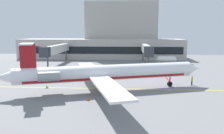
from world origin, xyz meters
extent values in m
cube|color=slate|center=(0.00, 0.00, -0.05)|extent=(120.00, 120.00, 0.10)
cube|color=yellow|center=(0.00, 0.46, 0.00)|extent=(108.00, 0.24, 0.01)
cube|color=red|center=(11.14, 10.26, 0.00)|extent=(0.30, 8.00, 0.01)
cube|color=#B7B2A8|center=(-6.74, 46.70, 3.52)|extent=(59.62, 13.41, 7.03)
cube|color=#A8A49A|center=(0.54, 50.05, 13.90)|extent=(26.69, 9.38, 13.73)
cube|color=black|center=(-6.74, 39.95, 3.36)|extent=(57.24, 0.12, 2.52)
cube|color=silver|center=(-18.14, 29.90, 4.53)|extent=(1.40, 20.21, 2.40)
cube|color=#2D333D|center=(-18.14, 18.89, 4.53)|extent=(2.40, 2.00, 2.64)
cylinder|color=#4C4C51|center=(-18.14, 38.50, 1.67)|extent=(0.44, 0.44, 3.33)
cylinder|color=#4C4C51|center=(-18.14, 20.59, 1.67)|extent=(0.44, 0.44, 3.33)
cube|color=silver|center=(8.24, 30.26, 4.72)|extent=(1.40, 19.48, 2.40)
cube|color=#2D333D|center=(8.24, 19.62, 4.72)|extent=(2.40, 2.00, 2.64)
cylinder|color=#4C4C51|center=(8.24, 38.50, 1.76)|extent=(0.44, 0.44, 3.52)
cylinder|color=#4C4C51|center=(8.24, 21.32, 1.76)|extent=(0.44, 0.44, 3.52)
cylinder|color=white|center=(-0.14, -0.82, 3.04)|extent=(28.55, 11.71, 2.53)
cube|color=maroon|center=(-0.14, -0.82, 2.34)|extent=(25.69, 10.54, 0.46)
cone|color=white|center=(14.57, 4.12, 3.04)|extent=(3.43, 3.24, 2.48)
cone|color=white|center=(-15.09, -5.84, 3.04)|extent=(3.80, 3.09, 2.15)
cube|color=white|center=(-4.52, 5.97, 2.66)|extent=(7.00, 13.40, 0.28)
cube|color=white|center=(0.46, -8.88, 2.66)|extent=(7.00, 13.40, 0.28)
cylinder|color=gray|center=(-9.65, -1.91, 3.23)|extent=(3.32, 2.29, 1.39)
cylinder|color=gray|center=(-8.38, -5.69, 3.23)|extent=(3.32, 2.29, 1.39)
cube|color=maroon|center=(-11.79, -4.73, 6.07)|extent=(2.23, 0.95, 3.53)
cube|color=white|center=(-11.79, -4.73, 7.83)|extent=(2.97, 4.40, 0.20)
cylinder|color=#3F3F44|center=(10.40, 2.72, 1.34)|extent=(0.20, 0.20, 1.32)
cylinder|color=black|center=(10.40, 2.72, 0.45)|extent=(0.96, 0.62, 0.90)
cylinder|color=#3F3F44|center=(-2.05, 0.27, 1.34)|extent=(0.20, 0.20, 1.32)
cylinder|color=black|center=(-2.05, 0.27, 0.45)|extent=(0.96, 0.62, 0.90)
cylinder|color=#3F3F44|center=(-1.01, -2.85, 1.34)|extent=(0.20, 0.20, 1.32)
cylinder|color=black|center=(-1.01, -2.85, 0.45)|extent=(0.96, 0.62, 0.90)
cube|color=#E5B20C|center=(8.85, 18.03, 0.63)|extent=(2.11, 3.29, 0.55)
cube|color=#C3970A|center=(8.69, 18.87, 1.41)|extent=(1.60, 1.46, 1.01)
cylinder|color=black|center=(7.89, 18.93, 0.35)|extent=(0.41, 0.74, 0.70)
cylinder|color=black|center=(9.41, 19.22, 0.35)|extent=(0.41, 0.74, 0.70)
cylinder|color=black|center=(8.30, 16.83, 0.35)|extent=(0.41, 0.74, 0.70)
cylinder|color=black|center=(9.82, 17.13, 0.35)|extent=(0.41, 0.74, 0.70)
cube|color=#E5B20C|center=(2.57, 13.26, 0.69)|extent=(3.21, 4.39, 0.69)
cube|color=#C3970A|center=(3.08, 12.22, 1.62)|extent=(1.97, 2.10, 1.16)
cylinder|color=black|center=(3.90, 12.31, 0.35)|extent=(0.56, 0.75, 0.70)
cylinder|color=black|center=(2.52, 11.63, 0.35)|extent=(0.56, 0.75, 0.70)
cylinder|color=black|center=(2.62, 14.90, 0.35)|extent=(0.56, 0.75, 0.70)
cylinder|color=black|center=(1.24, 14.22, 0.35)|extent=(0.56, 0.75, 0.70)
cylinder|color=white|center=(15.01, 32.81, 1.28)|extent=(4.55, 2.02, 1.85)
sphere|color=white|center=(17.25, 32.89, 1.28)|extent=(1.82, 1.82, 1.82)
sphere|color=white|center=(12.77, 32.72, 1.28)|extent=(1.82, 1.82, 1.82)
cube|color=#59595B|center=(13.66, 32.81, 0.17)|extent=(0.60, 1.67, 0.35)
cube|color=#59595B|center=(16.35, 32.81, 0.17)|extent=(0.60, 1.67, 0.35)
cylinder|color=#191E33|center=(14.52, 3.76, 0.41)|extent=(0.18, 0.18, 0.81)
cylinder|color=#191E33|center=(14.61, 3.94, 0.41)|extent=(0.18, 0.18, 0.81)
cylinder|color=yellow|center=(14.56, 3.85, 1.11)|extent=(0.34, 0.34, 0.60)
sphere|color=tan|center=(14.56, 3.85, 1.53)|extent=(0.24, 0.24, 0.24)
cylinder|color=yellow|center=(14.46, 3.66, 1.49)|extent=(0.26, 0.39, 0.50)
cylinder|color=#F2590C|center=(14.46, 3.66, 1.71)|extent=(0.06, 0.06, 0.28)
cylinder|color=yellow|center=(14.66, 4.05, 1.49)|extent=(0.26, 0.39, 0.50)
cylinder|color=#F2590C|center=(14.66, 4.05, 1.71)|extent=(0.06, 0.06, 0.28)
cone|color=orange|center=(-10.95, 0.12, 0.28)|extent=(0.36, 0.36, 0.55)
cube|color=black|center=(-10.95, 0.12, 0.02)|extent=(0.47, 0.47, 0.04)
cone|color=orange|center=(-2.65, -6.37, 0.28)|extent=(0.36, 0.36, 0.55)
cube|color=black|center=(-2.65, -6.37, 0.02)|extent=(0.47, 0.47, 0.04)
camera|label=1|loc=(2.70, -36.17, 9.49)|focal=35.49mm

